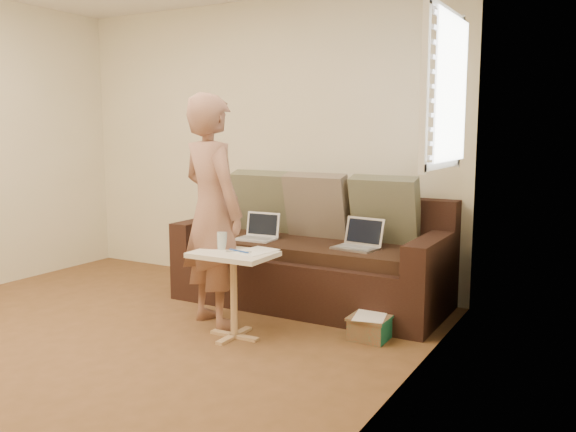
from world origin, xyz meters
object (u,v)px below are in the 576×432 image
object	(u,v)px
sofa	(311,253)
side_table	(234,295)
person	(212,211)
laptop_white	(256,240)
laptop_silver	(355,249)
striped_box	(370,327)
drinking_glass	(222,240)

from	to	relation	value
sofa	side_table	world-z (taller)	sofa
person	laptop_white	bearing A→B (deg)	-62.90
laptop_silver	striped_box	distance (m)	0.71
laptop_silver	person	world-z (taller)	person
laptop_silver	person	size ratio (longest dim) A/B	0.19
striped_box	sofa	bearing A→B (deg)	142.75
laptop_white	person	world-z (taller)	person
person	striped_box	distance (m)	1.39
sofa	person	size ratio (longest dim) A/B	1.30
laptop_white	person	size ratio (longest dim) A/B	0.18
sofa	drinking_glass	distance (m)	1.00
person	striped_box	world-z (taller)	person
drinking_glass	striped_box	size ratio (longest dim) A/B	0.45
drinking_glass	side_table	bearing A→B (deg)	-22.43
sofa	laptop_silver	world-z (taller)	sofa
laptop_silver	side_table	distance (m)	1.06
person	drinking_glass	xyz separation A→B (m)	(0.17, -0.12, -0.18)
laptop_white	side_table	size ratio (longest dim) A/B	0.51
laptop_silver	side_table	xyz separation A→B (m)	(-0.53, -0.89, -0.22)
side_table	striped_box	distance (m)	0.97
sofa	drinking_glass	world-z (taller)	sofa
striped_box	laptop_silver	bearing A→B (deg)	124.13
laptop_silver	drinking_glass	distance (m)	1.07
drinking_glass	striped_box	world-z (taller)	drinking_glass
person	laptop_silver	bearing A→B (deg)	-116.53
drinking_glass	striped_box	bearing A→B (deg)	21.22
sofa	person	distance (m)	1.01
sofa	person	bearing A→B (deg)	-114.54
laptop_white	drinking_glass	size ratio (longest dim) A/B	2.56
sofa	person	xyz separation A→B (m)	(-0.38, -0.83, 0.42)
side_table	striped_box	size ratio (longest dim) A/B	2.26
laptop_silver	sofa	bearing A→B (deg)	173.07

